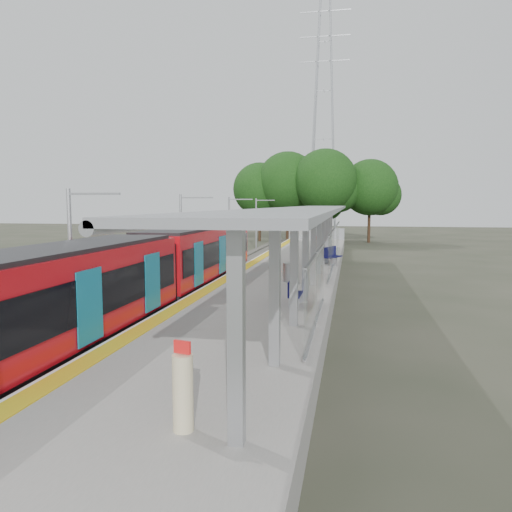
{
  "coord_description": "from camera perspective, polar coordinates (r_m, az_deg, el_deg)",
  "views": [
    {
      "loc": [
        3.75,
        -9.48,
        4.86
      ],
      "look_at": [
        -0.82,
        14.32,
        2.3
      ],
      "focal_mm": 35.0,
      "sensor_mm": 36.0,
      "label": 1
    }
  ],
  "objects": [
    {
      "name": "ground",
      "position": [
        11.3,
        -10.26,
        -19.54
      ],
      "size": [
        200.0,
        200.0,
        0.0
      ],
      "primitive_type": "plane",
      "color": "#474438",
      "rests_on": "ground"
    },
    {
      "name": "trackbed",
      "position": [
        30.98,
        -4.72,
        -2.79
      ],
      "size": [
        3.0,
        70.0,
        0.24
      ],
      "primitive_type": "cube",
      "color": "#59544C",
      "rests_on": "ground"
    },
    {
      "name": "platform",
      "position": [
        30.04,
        3.57,
        -2.33
      ],
      "size": [
        6.0,
        50.0,
        1.0
      ],
      "primitive_type": "cube",
      "color": "gray",
      "rests_on": "ground"
    },
    {
      "name": "tactile_strip",
      "position": [
        30.39,
        -1.19,
        -1.25
      ],
      "size": [
        0.6,
        50.0,
        0.02
      ],
      "primitive_type": "cube",
      "color": "gold",
      "rests_on": "platform"
    },
    {
      "name": "end_fence",
      "position": [
        54.66,
        6.91,
        2.56
      ],
      "size": [
        6.0,
        0.1,
        1.2
      ],
      "primitive_type": "cube",
      "color": "#9EA0A5",
      "rests_on": "platform"
    },
    {
      "name": "train",
      "position": [
        21.05,
        -12.33,
        -1.78
      ],
      "size": [
        2.74,
        27.6,
        3.62
      ],
      "color": "black",
      "rests_on": "ground"
    },
    {
      "name": "canopy",
      "position": [
        25.77,
        6.1,
        4.53
      ],
      "size": [
        3.27,
        38.0,
        3.66
      ],
      "color": "#9EA0A5",
      "rests_on": "platform"
    },
    {
      "name": "pylon",
      "position": [
        83.82,
        7.74,
        15.68
      ],
      "size": [
        8.0,
        4.0,
        38.0
      ],
      "primitive_type": null,
      "color": "#9EA0A5",
      "rests_on": "ground"
    },
    {
      "name": "tree_cluster",
      "position": [
        63.16,
        6.31,
        7.96
      ],
      "size": [
        20.68,
        11.9,
        11.41
      ],
      "color": "#382316",
      "rests_on": "ground"
    },
    {
      "name": "catenary_masts",
      "position": [
        30.24,
        -8.41,
        2.27
      ],
      "size": [
        2.08,
        48.16,
        5.4
      ],
      "color": "#9EA0A5",
      "rests_on": "ground"
    },
    {
      "name": "bench_near",
      "position": [
        18.99,
        4.3,
        -4.13
      ],
      "size": [
        0.44,
        1.43,
        0.98
      ],
      "rotation": [
        0.0,
        0.0,
        -0.01
      ],
      "color": "#0F0E4A",
      "rests_on": "platform"
    },
    {
      "name": "bench_mid",
      "position": [
        31.86,
        8.67,
        0.09
      ],
      "size": [
        1.13,
        1.74,
        1.15
      ],
      "rotation": [
        0.0,
        0.0,
        -0.39
      ],
      "color": "#0F0E4A",
      "rests_on": "platform"
    },
    {
      "name": "bench_far",
      "position": [
        33.07,
        7.82,
        0.12
      ],
      "size": [
        0.63,
        1.41,
        0.93
      ],
      "rotation": [
        0.0,
        0.0,
        0.16
      ],
      "color": "#0F0E4A",
      "rests_on": "platform"
    },
    {
      "name": "info_pillar_near",
      "position": [
        8.83,
        -8.35,
        -15.13
      ],
      "size": [
        0.35,
        0.35,
        1.57
      ],
      "rotation": [
        0.0,
        0.0,
        -0.24
      ],
      "color": "beige",
      "rests_on": "platform"
    },
    {
      "name": "info_pillar_far",
      "position": [
        33.66,
        7.1,
        0.64
      ],
      "size": [
        0.38,
        0.38,
        1.68
      ],
      "rotation": [
        0.0,
        0.0,
        -0.21
      ],
      "color": "beige",
      "rests_on": "platform"
    },
    {
      "name": "litter_bin",
      "position": [
        24.71,
        3.61,
        -1.88
      ],
      "size": [
        0.59,
        0.59,
        0.93
      ],
      "primitive_type": "cylinder",
      "rotation": [
        0.0,
        0.0,
        0.38
      ],
      "color": "#9EA0A5",
      "rests_on": "platform"
    }
  ]
}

